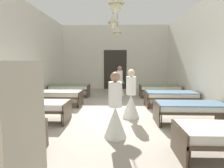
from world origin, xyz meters
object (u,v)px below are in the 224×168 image
at_px(bed_left_row_2, 57,95).
at_px(nurse_mid_aisle, 115,114).
at_px(bed_right_row_1, 191,108).
at_px(potted_plant, 119,80).
at_px(nurse_near_aisle, 131,100).
at_px(bed_left_row_1, 35,106).
at_px(nurse_far_aisle, 120,85).
at_px(bed_right_row_3, 160,88).
at_px(bed_right_row_2, 171,95).
at_px(bed_left_row_3, 70,88).

bearing_deg(bed_left_row_2, nurse_mid_aisle, -51.82).
distance_m(bed_right_row_1, nurse_mid_aisle, 2.29).
bearing_deg(bed_right_row_1, potted_plant, 113.43).
relative_size(nurse_near_aisle, nurse_mid_aisle, 1.00).
bearing_deg(bed_left_row_1, potted_plant, 62.18).
bearing_deg(bed_left_row_2, nurse_far_aisle, 44.36).
height_order(nurse_far_aisle, potted_plant, nurse_far_aisle).
bearing_deg(bed_left_row_1, bed_right_row_3, 41.15).
bearing_deg(bed_right_row_2, nurse_near_aisle, -138.71).
bearing_deg(potted_plant, bed_right_row_1, -66.57).
xyz_separation_m(bed_right_row_2, nurse_near_aisle, (-1.60, -1.40, 0.09)).
distance_m(bed_left_row_1, potted_plant, 5.12).
relative_size(bed_right_row_2, nurse_mid_aisle, 1.28).
bearing_deg(nurse_mid_aisle, bed_left_row_3, -40.41).
height_order(bed_left_row_2, bed_right_row_2, same).
xyz_separation_m(nurse_near_aisle, potted_plant, (-0.36, 4.03, 0.22)).
relative_size(bed_left_row_2, nurse_mid_aisle, 1.28).
distance_m(bed_left_row_1, bed_right_row_1, 4.35).
relative_size(bed_left_row_2, bed_right_row_3, 1.00).
xyz_separation_m(bed_left_row_3, potted_plant, (2.39, 0.72, 0.31)).
bearing_deg(bed_left_row_3, potted_plant, 16.88).
bearing_deg(bed_left_row_1, nurse_mid_aisle, -23.92).
relative_size(bed_right_row_3, nurse_far_aisle, 1.28).
relative_size(bed_right_row_1, bed_right_row_2, 1.00).
xyz_separation_m(bed_left_row_1, nurse_far_aisle, (2.44, 4.28, 0.09)).
height_order(bed_left_row_1, bed_left_row_2, same).
bearing_deg(bed_left_row_3, nurse_far_aisle, 11.19).
bearing_deg(nurse_mid_aisle, nurse_far_aisle, -67.41).
height_order(bed_left_row_2, potted_plant, potted_plant).
bearing_deg(nurse_far_aisle, bed_left_row_2, 5.49).
xyz_separation_m(bed_right_row_1, potted_plant, (-1.96, 4.52, 0.31)).
bearing_deg(nurse_mid_aisle, bed_left_row_1, 0.22).
distance_m(bed_left_row_2, nurse_mid_aisle, 3.71).
height_order(nurse_near_aisle, nurse_far_aisle, same).
bearing_deg(nurse_near_aisle, bed_left_row_2, -73.70).
distance_m(bed_left_row_3, potted_plant, 2.51).
height_order(bed_right_row_2, bed_right_row_3, same).
bearing_deg(bed_right_row_1, bed_right_row_3, 90.00).
bearing_deg(bed_right_row_3, nurse_far_aisle, 165.86).
bearing_deg(bed_right_row_2, bed_left_row_3, 156.40).
height_order(bed_right_row_3, nurse_far_aisle, nurse_far_aisle).
relative_size(bed_left_row_1, nurse_far_aisle, 1.28).
relative_size(bed_right_row_1, nurse_far_aisle, 1.28).
xyz_separation_m(bed_left_row_1, bed_left_row_3, (0.00, 3.80, 0.00)).
height_order(bed_right_row_3, potted_plant, potted_plant).
xyz_separation_m(nurse_mid_aisle, potted_plant, (0.09, 5.54, 0.22)).
bearing_deg(bed_right_row_3, potted_plant, 159.72).
relative_size(bed_left_row_3, nurse_mid_aisle, 1.28).
height_order(bed_left_row_2, nurse_near_aisle, nurse_near_aisle).
height_order(bed_left_row_1, nurse_near_aisle, nurse_near_aisle).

